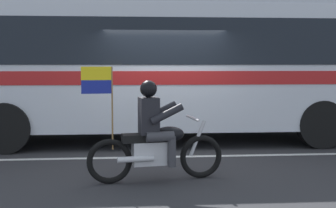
% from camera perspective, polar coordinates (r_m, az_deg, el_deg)
% --- Properties ---
extents(ground_plane, '(60.00, 60.00, 0.00)m').
position_cam_1_polar(ground_plane, '(8.86, -0.45, -6.36)').
color(ground_plane, '#2B2B2D').
extents(sidewalk_curb, '(28.00, 3.80, 0.15)m').
position_cam_1_polar(sidewalk_curb, '(13.87, -2.01, -1.76)').
color(sidewalk_curb, gray).
rests_on(sidewalk_curb, ground_plane).
extents(lane_center_stripe, '(26.60, 0.14, 0.01)m').
position_cam_1_polar(lane_center_stripe, '(8.28, -0.14, -7.18)').
color(lane_center_stripe, silver).
rests_on(lane_center_stripe, ground_plane).
extents(transit_bus, '(11.35, 2.69, 3.22)m').
position_cam_1_polar(transit_bus, '(9.89, 0.58, 5.85)').
color(transit_bus, silver).
rests_on(transit_bus, ground_plane).
extents(motorcycle_with_rider, '(2.18, 0.70, 1.78)m').
position_cam_1_polar(motorcycle_with_rider, '(6.50, -1.80, -4.71)').
color(motorcycle_with_rider, black).
rests_on(motorcycle_with_rider, ground_plane).
extents(fire_hydrant, '(0.22, 0.30, 0.75)m').
position_cam_1_polar(fire_hydrant, '(13.51, -20.60, -0.41)').
color(fire_hydrant, red).
rests_on(fire_hydrant, sidewalk_curb).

